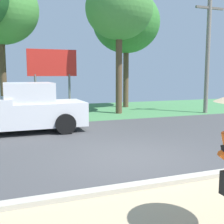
% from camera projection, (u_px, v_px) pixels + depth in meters
% --- Properties ---
extents(ground_plane, '(40.00, 22.00, 0.20)m').
position_uv_depth(ground_plane, '(96.00, 137.00, 10.43)').
color(ground_plane, '#424244').
extents(pickup_truck, '(5.20, 2.28, 1.88)m').
position_uv_depth(pickup_truck, '(16.00, 110.00, 10.90)').
color(pickup_truck, silver).
rests_on(pickup_truck, ground_plane).
extents(utility_pole, '(1.80, 0.24, 6.41)m').
position_uv_depth(utility_pole, '(208.00, 53.00, 16.08)').
color(utility_pole, gray).
rests_on(utility_pole, ground_plane).
extents(roadside_billboard, '(2.60, 0.12, 3.50)m').
position_uv_depth(roadside_billboard, '(52.00, 68.00, 15.22)').
color(roadside_billboard, slate).
rests_on(roadside_billboard, ground_plane).
extents(tree_left_far, '(4.10, 4.10, 7.51)m').
position_uv_depth(tree_left_far, '(0.00, 10.00, 15.35)').
color(tree_left_far, brown).
rests_on(tree_left_far, ground_plane).
extents(tree_center_back, '(4.37, 4.37, 7.54)m').
position_uv_depth(tree_center_back, '(126.00, 23.00, 18.70)').
color(tree_center_back, brown).
rests_on(tree_center_back, ground_plane).
extents(tree_right_mid, '(3.67, 3.67, 7.41)m').
position_uv_depth(tree_right_mid, '(119.00, 9.00, 15.58)').
color(tree_right_mid, brown).
rests_on(tree_right_mid, ground_plane).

